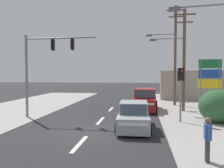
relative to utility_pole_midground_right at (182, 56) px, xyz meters
The scene contains 14 objects.
ground_plane 10.97m from the utility_pole_midground_right, 128.19° to the right, with size 140.00×140.00×0.00m, color #28282B.
lane_dash_near 12.47m from the utility_pole_midground_right, 122.05° to the right, with size 0.20×2.40×0.01m, color silver.
lane_dash_mid 9.08m from the utility_pole_midground_right, 141.96° to the right, with size 0.20×2.40×0.01m, color silver.
lane_dash_far 7.71m from the utility_pole_midground_right, behind, with size 0.20×2.40×0.01m, color silver.
utility_pole_midground_right is the anchor object (origin of this frame).
utility_pole_background_right 3.51m from the utility_pole_midground_right, 93.62° to the left, with size 3.78×0.44×9.99m.
traffic_signal_mast 11.32m from the utility_pole_midground_right, 157.43° to the right, with size 5.29×0.49×6.00m.
pedestal_signal_right_kerb 5.13m from the utility_pole_midground_right, 100.57° to the right, with size 0.44×0.31×3.56m.
shopping_plaza_sign 4.31m from the utility_pole_midground_right, 40.46° to the left, with size 2.10×0.16×4.60m.
roadside_bush 5.96m from the utility_pole_midground_right, 69.24° to the right, with size 2.57×2.20×2.15m.
shopfront_wall_far 9.95m from the utility_pole_midground_right, 59.33° to the left, with size 12.00×1.00×3.60m, color #A39384.
suv_oncoming_near 4.87m from the utility_pole_midground_right, behind, with size 2.27×4.63×1.90m.
sedan_oncoming_mid 8.63m from the utility_pole_midground_right, 119.99° to the right, with size 1.97×4.28×1.56m.
pedestrian_at_kerb 11.88m from the utility_pole_midground_right, 95.28° to the right, with size 0.26×0.56×1.63m.
Camera 1 is at (2.80, -11.44, 3.14)m, focal length 35.00 mm.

